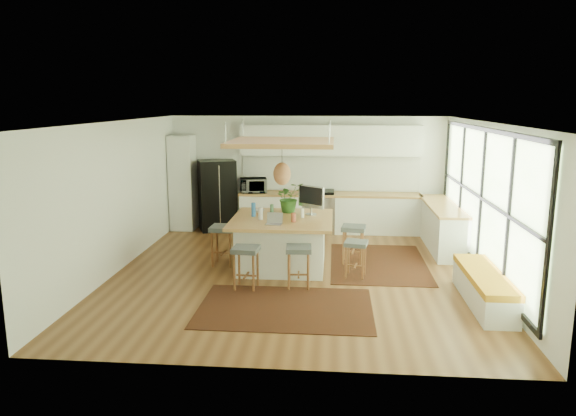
# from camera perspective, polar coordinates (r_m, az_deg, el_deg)

# --- Properties ---
(floor) EXTENTS (7.00, 7.00, 0.00)m
(floor) POSITION_cam_1_polar(r_m,az_deg,el_deg) (9.68, 0.93, -7.00)
(floor) COLOR brown
(floor) RESTS_ON ground
(ceiling) EXTENTS (7.00, 7.00, 0.00)m
(ceiling) POSITION_cam_1_polar(r_m,az_deg,el_deg) (9.19, 0.99, 9.18)
(ceiling) COLOR white
(ceiling) RESTS_ON ground
(wall_back) EXTENTS (6.50, 0.00, 6.50)m
(wall_back) POSITION_cam_1_polar(r_m,az_deg,el_deg) (12.79, 2.05, 3.74)
(wall_back) COLOR white
(wall_back) RESTS_ON ground
(wall_front) EXTENTS (6.50, 0.00, 6.50)m
(wall_front) POSITION_cam_1_polar(r_m,az_deg,el_deg) (5.95, -1.39, -5.28)
(wall_front) COLOR white
(wall_front) RESTS_ON ground
(wall_left) EXTENTS (0.00, 7.00, 7.00)m
(wall_left) POSITION_cam_1_polar(r_m,az_deg,el_deg) (10.10, -17.78, 1.13)
(wall_left) COLOR white
(wall_left) RESTS_ON ground
(wall_right) EXTENTS (0.00, 7.00, 7.00)m
(wall_right) POSITION_cam_1_polar(r_m,az_deg,el_deg) (9.68, 20.53, 0.52)
(wall_right) COLOR white
(wall_right) RESTS_ON ground
(window_wall) EXTENTS (0.10, 6.20, 2.60)m
(window_wall) POSITION_cam_1_polar(r_m,az_deg,el_deg) (9.66, 20.38, 0.81)
(window_wall) COLOR black
(window_wall) RESTS_ON wall_right
(pantry) EXTENTS (0.55, 0.60, 2.25)m
(pantry) POSITION_cam_1_polar(r_m,az_deg,el_deg) (13.00, -11.15, 2.65)
(pantry) COLOR white
(pantry) RESTS_ON floor
(back_counter_base) EXTENTS (4.20, 0.60, 0.88)m
(back_counter_base) POSITION_cam_1_polar(r_m,az_deg,el_deg) (12.62, 4.44, -0.59)
(back_counter_base) COLOR white
(back_counter_base) RESTS_ON floor
(back_counter_top) EXTENTS (4.24, 0.64, 0.05)m
(back_counter_top) POSITION_cam_1_polar(r_m,az_deg,el_deg) (12.53, 4.47, 1.46)
(back_counter_top) COLOR #B0793E
(back_counter_top) RESTS_ON back_counter_base
(backsplash) EXTENTS (4.20, 0.02, 0.80)m
(backsplash) POSITION_cam_1_polar(r_m,az_deg,el_deg) (12.76, 4.52, 3.69)
(backsplash) COLOR white
(backsplash) RESTS_ON wall_back
(upper_cabinets) EXTENTS (4.20, 0.34, 0.70)m
(upper_cabinets) POSITION_cam_1_polar(r_m,az_deg,el_deg) (12.52, 4.57, 7.22)
(upper_cabinets) COLOR white
(upper_cabinets) RESTS_ON wall_back
(range) EXTENTS (0.76, 0.62, 1.00)m
(range) POSITION_cam_1_polar(r_m,az_deg,el_deg) (12.61, 3.31, -0.31)
(range) COLOR #A5A5AA
(range) RESTS_ON floor
(right_counter_base) EXTENTS (0.60, 2.50, 0.88)m
(right_counter_base) POSITION_cam_1_polar(r_m,az_deg,el_deg) (11.69, 16.13, -1.98)
(right_counter_base) COLOR white
(right_counter_base) RESTS_ON floor
(right_counter_top) EXTENTS (0.64, 2.54, 0.05)m
(right_counter_top) POSITION_cam_1_polar(r_m,az_deg,el_deg) (11.60, 16.26, 0.23)
(right_counter_top) COLOR #B0793E
(right_counter_top) RESTS_ON right_counter_base
(window_bench) EXTENTS (0.52, 2.00, 0.50)m
(window_bench) POSITION_cam_1_polar(r_m,az_deg,el_deg) (8.76, 20.19, -8.02)
(window_bench) COLOR white
(window_bench) RESTS_ON floor
(ceiling_panel) EXTENTS (1.86, 1.86, 0.80)m
(ceiling_panel) POSITION_cam_1_polar(r_m,az_deg,el_deg) (9.66, -0.64, 5.42)
(ceiling_panel) COLOR #B0793E
(ceiling_panel) RESTS_ON ceiling
(rug_near) EXTENTS (2.60, 1.80, 0.01)m
(rug_near) POSITION_cam_1_polar(r_m,az_deg,el_deg) (8.15, -0.29, -10.59)
(rug_near) COLOR black
(rug_near) RESTS_ON floor
(rug_right) EXTENTS (1.80, 2.60, 0.01)m
(rug_right) POSITION_cam_1_polar(r_m,az_deg,el_deg) (10.41, 9.60, -5.81)
(rug_right) COLOR black
(rug_right) RESTS_ON floor
(fridge) EXTENTS (1.02, 0.91, 1.68)m
(fridge) POSITION_cam_1_polar(r_m,az_deg,el_deg) (12.82, -7.56, 1.74)
(fridge) COLOR black
(fridge) RESTS_ON floor
(island) EXTENTS (1.85, 1.85, 0.93)m
(island) POSITION_cam_1_polar(r_m,az_deg,el_deg) (9.95, -0.62, -3.69)
(island) COLOR #B0793E
(island) RESTS_ON floor
(stool_near_left) EXTENTS (0.45, 0.45, 0.71)m
(stool_near_left) POSITION_cam_1_polar(r_m,az_deg,el_deg) (8.88, -4.50, -6.35)
(stool_near_left) COLOR #454B4D
(stool_near_left) RESTS_ON floor
(stool_near_right) EXTENTS (0.44, 0.44, 0.70)m
(stool_near_right) POSITION_cam_1_polar(r_m,az_deg,el_deg) (8.89, 1.14, -6.28)
(stool_near_right) COLOR #454B4D
(stool_near_right) RESTS_ON floor
(stool_right_front) EXTENTS (0.45, 0.45, 0.65)m
(stool_right_front) POSITION_cam_1_polar(r_m,az_deg,el_deg) (9.47, 7.24, -5.26)
(stool_right_front) COLOR #454B4D
(stool_right_front) RESTS_ON floor
(stool_right_back) EXTENTS (0.49, 0.49, 0.73)m
(stool_right_back) POSITION_cam_1_polar(r_m,az_deg,el_deg) (10.26, 6.97, -3.95)
(stool_right_back) COLOR #454B4D
(stool_right_back) RESTS_ON floor
(stool_left_side) EXTENTS (0.47, 0.47, 0.75)m
(stool_left_side) POSITION_cam_1_polar(r_m,az_deg,el_deg) (10.16, -6.92, -4.10)
(stool_left_side) COLOR #454B4D
(stool_left_side) RESTS_ON floor
(laptop) EXTENTS (0.32, 0.33, 0.21)m
(laptop) POSITION_cam_1_polar(r_m,az_deg,el_deg) (9.30, -1.55, -1.05)
(laptop) COLOR #A5A5AA
(laptop) RESTS_ON island
(monitor) EXTENTS (0.62, 0.55, 0.57)m
(monitor) POSITION_cam_1_polar(r_m,az_deg,el_deg) (10.07, 2.48, 0.72)
(monitor) COLOR #A5A5AA
(monitor) RESTS_ON island
(microwave) EXTENTS (0.67, 0.47, 0.41)m
(microwave) POSITION_cam_1_polar(r_m,az_deg,el_deg) (12.60, -3.73, 2.60)
(microwave) COLOR #A5A5AA
(microwave) RESTS_ON back_counter_top
(island_plant) EXTENTS (0.75, 0.77, 0.45)m
(island_plant) POSITION_cam_1_polar(r_m,az_deg,el_deg) (10.32, 0.13, 0.80)
(island_plant) COLOR #1E4C19
(island_plant) RESTS_ON island
(island_bowl) EXTENTS (0.27, 0.27, 0.05)m
(island_bowl) POSITION_cam_1_polar(r_m,az_deg,el_deg) (10.35, -3.15, -0.32)
(island_bowl) COLOR white
(island_bowl) RESTS_ON island
(island_bottle_0) EXTENTS (0.07, 0.07, 0.19)m
(island_bottle_0) POSITION_cam_1_polar(r_m,az_deg,el_deg) (9.98, -3.71, -0.36)
(island_bottle_0) COLOR blue
(island_bottle_0) RESTS_ON island
(island_bottle_1) EXTENTS (0.07, 0.07, 0.19)m
(island_bottle_1) POSITION_cam_1_polar(r_m,az_deg,el_deg) (9.72, -3.06, -0.68)
(island_bottle_1) COLOR silver
(island_bottle_1) RESTS_ON island
(island_bottle_2) EXTENTS (0.07, 0.07, 0.19)m
(island_bottle_2) POSITION_cam_1_polar(r_m,az_deg,el_deg) (9.51, 0.70, -0.94)
(island_bottle_2) COLOR #AE4D3A
(island_bottle_2) RESTS_ON island
(island_bottle_3) EXTENTS (0.07, 0.07, 0.19)m
(island_bottle_3) POSITION_cam_1_polar(r_m,az_deg,el_deg) (9.84, 1.43, -0.51)
(island_bottle_3) COLOR white
(island_bottle_3) RESTS_ON island
(island_bottle_4) EXTENTS (0.07, 0.07, 0.19)m
(island_bottle_4) POSITION_cam_1_polar(r_m,az_deg,el_deg) (10.08, -1.62, -0.22)
(island_bottle_4) COLOR #4C7F59
(island_bottle_4) RESTS_ON island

